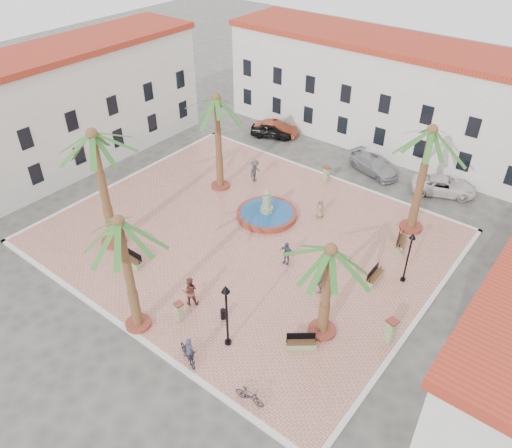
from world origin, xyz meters
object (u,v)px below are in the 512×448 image
Objects in this scene: palm_sw at (95,148)px; cyclist_b at (190,291)px; palm_ne at (430,142)px; car_black at (272,130)px; bollard_e at (391,330)px; bench_ne at (400,242)px; cyclist_a at (190,350)px; lamppost_e at (410,249)px; bollard_n at (327,174)px; bicycle_a at (188,353)px; palm_s at (121,234)px; car_silver at (374,165)px; pedestrian_fountain_a at (320,208)px; bollard_se at (179,311)px; bench_e at (375,277)px; palm_e at (330,262)px; litter_bin at (223,314)px; pedestrian_fountain_b at (286,253)px; bench_se at (301,344)px; bicycle_b at (250,396)px; bench_s at (131,260)px; car_red at (276,129)px; palm_nw at (217,108)px; fountain at (267,213)px; lamppost_s at (226,305)px; car_white at (444,186)px; pedestrian_north at (255,171)px; pedestrian_east at (321,279)px.

palm_sw reaches higher than cyclist_b.
palm_ne reaches higher than car_black.
car_black is (-20.61, 16.73, -0.25)m from bollard_e.
bench_ne is 15.06m from cyclist_b.
lamppost_e is at bearing -120.86° from cyclist_a.
bollard_n is 0.70× the size of bicycle_a.
palm_s is 1.58× the size of car_silver.
pedestrian_fountain_a is at bearing 161.09° from lamppost_e.
bollard_n reaches higher than bollard_se.
bicycle_a is 24.51m from car_silver.
palm_sw is at bearing 160.67° from car_black.
bollard_se is (-7.25, -10.05, 0.44)m from bench_e.
palm_sw is at bearing -172.78° from palm_e.
car_black is at bearing -106.37° from cyclist_b.
bollard_e is 2.34× the size of litter_bin.
pedestrian_fountain_b is (1.12, -5.93, 0.06)m from pedestrian_fountain_a.
palm_s is 7.02m from cyclist_a.
bicycle_b is (-0.03, -4.44, 0.24)m from bench_se.
bench_s reaches higher than bench_e.
bench_se is 1.23× the size of bollard_se.
car_red is (-10.34, 23.40, -0.14)m from bollard_se.
palm_nw reaches higher than lamppost_e.
palm_sw is at bearing -25.31° from cyclist_a.
bollard_se is at bearing -14.74° from palm_sw.
lamppost_s is at bearing -62.61° from fountain.
bench_e is (15.26, -2.50, -6.55)m from palm_nw.
cyclist_a reaches higher than bollard_n.
bench_s reaches higher than bench_se.
cyclist_b is at bearing -56.03° from palm_nw.
car_red is at bearing 121.57° from pedestrian_fountain_b.
lamppost_e is 2.80× the size of bollard_se.
palm_e reaches higher than bench_ne.
bicycle_a is 0.38× the size of car_white.
palm_nw is at bearing 141.31° from pedestrian_north.
palm_e is at bearing 163.03° from bench_ne.
pedestrian_fountain_b is at bearing 77.02° from bollard_se.
lamppost_s is at bearing -0.23° from bicycle_a.
palm_nw is at bearing 85.15° from palm_sw.
pedestrian_east is at bearing -111.12° from cyclist_a.
bench_se is 4.80m from pedestrian_east.
car_white is (8.25, 4.46, -0.14)m from bollard_n.
cyclist_a is 0.89× the size of pedestrian_north.
bollard_n is at bearing 105.20° from lamppost_s.
litter_bin is 0.16× the size of car_red.
bench_s is 1.12× the size of bench_se.
bench_s is 1.37× the size of bollard_se.
palm_nw is 21.40m from bicycle_b.
bench_ne is 1.04× the size of pedestrian_fountain_b.
pedestrian_fountain_b is at bearing -91.20° from pedestrian_fountain_a.
bench_ne is 0.41× the size of car_red.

